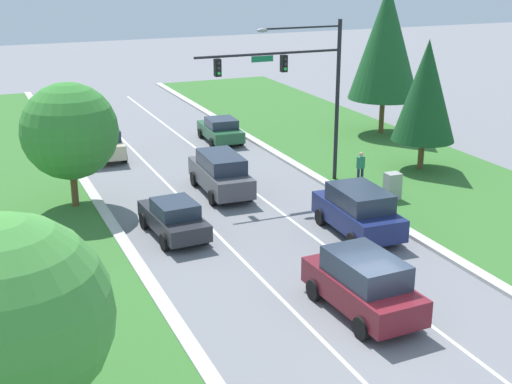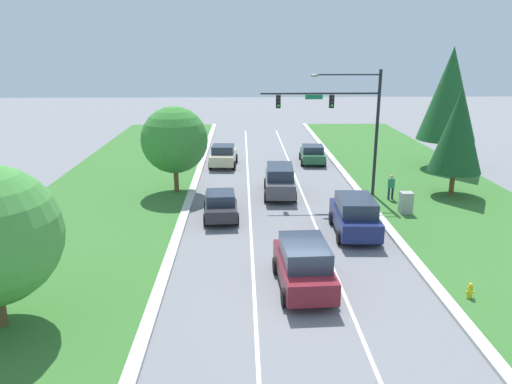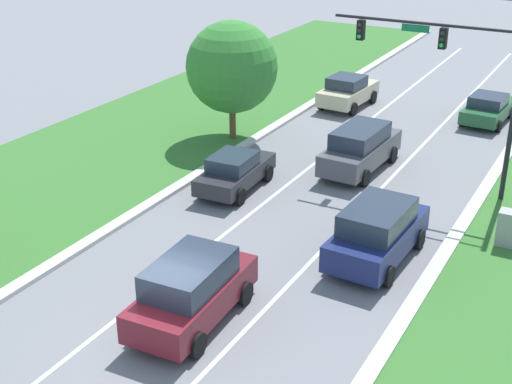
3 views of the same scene
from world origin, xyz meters
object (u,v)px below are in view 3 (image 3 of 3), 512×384
utility_cabinet (508,229)px  forest_sedan (488,108)px  champagne_sedan (348,91)px  traffic_signal_mast (464,61)px  oak_near_left_tree (232,67)px  navy_suv (377,232)px  graphite_suv (360,148)px  burgundy_suv (192,290)px  charcoal_sedan (235,171)px

utility_cabinet → forest_sedan: bearing=104.9°
forest_sedan → champagne_sedan: bearing=-169.3°
traffic_signal_mast → oak_near_left_tree: (-10.97, 1.05, -1.80)m
navy_suv → champagne_sedan: 17.37m
champagne_sedan → oak_near_left_tree: 8.69m
graphite_suv → champagne_sedan: graphite_suv is taller
traffic_signal_mast → navy_suv: (-0.65, -6.93, -4.38)m
burgundy_suv → graphite_suv: burgundy_suv is taller
forest_sedan → oak_near_left_tree: (-10.40, -8.71, 2.85)m
utility_cabinet → graphite_suv: bearing=149.4°
charcoal_sedan → graphite_suv: graphite_suv is taller
navy_suv → champagne_sedan: bearing=117.5°
graphite_suv → traffic_signal_mast: bearing=-1.8°
traffic_signal_mast → graphite_suv: (-4.05, 0.31, -4.38)m
navy_suv → champagne_sedan: (-7.42, 15.71, -0.14)m
navy_suv → oak_near_left_tree: (-10.32, 7.98, 2.58)m
charcoal_sedan → navy_suv: bearing=-24.4°
burgundy_suv → graphite_suv: 13.31m
traffic_signal_mast → utility_cabinet: traffic_signal_mast is taller
charcoal_sedan → forest_sedan: size_ratio=1.01×
burgundy_suv → navy_suv: size_ratio=0.99×
champagne_sedan → oak_near_left_tree: (-2.91, -7.73, 2.72)m
traffic_signal_mast → burgundy_suv: traffic_signal_mast is taller
graphite_suv → utility_cabinet: size_ratio=3.79×
forest_sedan → charcoal_sedan: bearing=-114.1°
burgundy_suv → graphite_suv: size_ratio=0.92×
oak_near_left_tree → forest_sedan: bearing=39.9°
navy_suv → forest_sedan: bearing=92.0°
charcoal_sedan → graphite_suv: size_ratio=0.85×
forest_sedan → champagne_sedan: 7.56m
champagne_sedan → traffic_signal_mast: bearing=-44.1°
charcoal_sedan → oak_near_left_tree: bearing=118.0°
utility_cabinet → oak_near_left_tree: 15.15m
forest_sedan → utility_cabinet: 14.11m
burgundy_suv → navy_suv: (3.43, 6.07, -0.01)m
navy_suv → charcoal_sedan: navy_suv is taller
burgundy_suv → navy_suv: 6.97m
traffic_signal_mast → forest_sedan: 10.82m
graphite_suv → champagne_sedan: (-4.01, 8.46, -0.14)m
burgundy_suv → utility_cabinet: burgundy_suv is taller
burgundy_suv → charcoal_sedan: 9.58m
traffic_signal_mast → burgundy_suv: 14.31m
graphite_suv → utility_cabinet: graphite_suv is taller
graphite_suv → oak_near_left_tree: size_ratio=0.89×
forest_sedan → utility_cabinet: (3.63, -13.64, -0.08)m
charcoal_sedan → utility_cabinet: size_ratio=3.21×
charcoal_sedan → oak_near_left_tree: 6.73m
utility_cabinet → traffic_signal_mast: bearing=128.2°
oak_near_left_tree → champagne_sedan: bearing=69.4°
traffic_signal_mast → charcoal_sedan: traffic_signal_mast is taller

